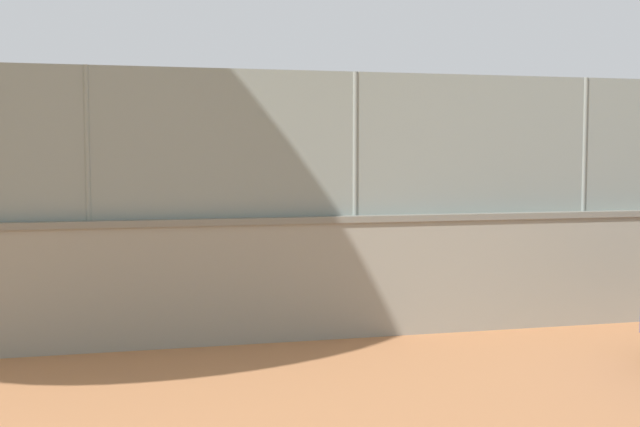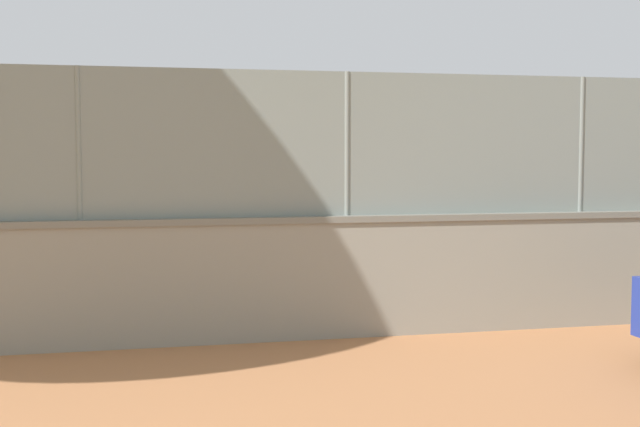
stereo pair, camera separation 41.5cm
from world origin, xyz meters
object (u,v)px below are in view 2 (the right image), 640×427
object	(u,v)px
player_baseline_waiting	(287,243)
sports_ball	(264,218)
spare_ball_by_wall	(29,317)
player_foreground_swinging	(196,212)

from	to	relation	value
player_baseline_waiting	sports_ball	world-z (taller)	player_baseline_waiting
player_baseline_waiting	spare_ball_by_wall	distance (m)	3.87
sports_ball	spare_ball_by_wall	world-z (taller)	sports_ball
sports_ball	player_foreground_swinging	bearing A→B (deg)	-59.73
player_foreground_swinging	player_baseline_waiting	xyz separation A→B (m)	(-0.92, 6.10, -0.07)
player_baseline_waiting	spare_ball_by_wall	xyz separation A→B (m)	(3.73, 0.58, -0.87)
player_foreground_swinging	sports_ball	world-z (taller)	player_foreground_swinging
player_baseline_waiting	sports_ball	distance (m)	4.05
player_baseline_waiting	sports_ball	xyz separation A→B (m)	(-0.29, -4.04, 0.07)
spare_ball_by_wall	player_foreground_swinging	bearing A→B (deg)	-112.82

